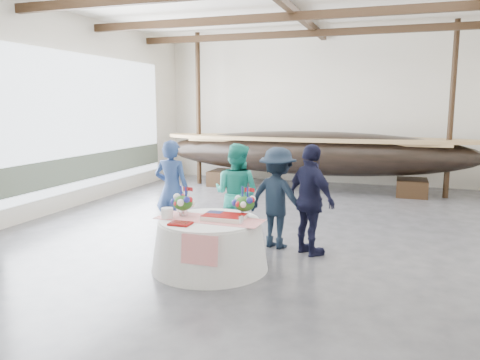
% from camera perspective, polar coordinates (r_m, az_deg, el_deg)
% --- Properties ---
extents(floor, '(10.00, 12.00, 0.01)m').
position_cam_1_polar(floor, '(9.22, 3.91, -6.01)').
color(floor, '#3D3D42').
rests_on(floor, ground).
extents(wall_back, '(10.00, 0.02, 4.50)m').
position_cam_1_polar(wall_back, '(14.78, 10.03, 8.44)').
color(wall_back, silver).
rests_on(wall_back, ground).
extents(wall_front, '(10.00, 0.02, 4.50)m').
position_cam_1_polar(wall_front, '(3.45, -22.23, 5.74)').
color(wall_front, silver).
rests_on(wall_front, ground).
extents(wall_left, '(0.02, 12.00, 4.50)m').
position_cam_1_polar(wall_left, '(11.25, -21.64, 7.73)').
color(wall_left, silver).
rests_on(wall_left, ground).
extents(pavilion_structure, '(9.80, 11.76, 4.50)m').
position_cam_1_polar(pavilion_structure, '(9.78, 5.41, 18.51)').
color(pavilion_structure, black).
rests_on(pavilion_structure, ground).
extents(open_bay, '(0.03, 7.00, 3.20)m').
position_cam_1_polar(open_bay, '(12.02, -18.25, 5.94)').
color(open_bay, silver).
rests_on(open_bay, ground).
extents(longboat_display, '(8.91, 1.78, 1.67)m').
position_cam_1_polar(longboat_display, '(13.35, 8.86, 3.31)').
color(longboat_display, black).
rests_on(longboat_display, ground).
extents(banquet_table, '(1.73, 1.73, 0.75)m').
position_cam_1_polar(banquet_table, '(7.01, -3.70, -7.76)').
color(banquet_table, silver).
rests_on(banquet_table, ground).
extents(tabletop_items, '(1.62, 0.99, 0.40)m').
position_cam_1_polar(tabletop_items, '(7.01, -3.63, -3.35)').
color(tabletop_items, red).
rests_on(tabletop_items, banquet_table).
extents(guest_woman_blue, '(0.66, 0.44, 1.79)m').
position_cam_1_polar(guest_woman_blue, '(8.51, -8.31, -1.16)').
color(guest_woman_blue, navy).
rests_on(guest_woman_blue, ground).
extents(guest_woman_teal, '(0.95, 0.79, 1.75)m').
position_cam_1_polar(guest_woman_teal, '(8.17, -0.44, -1.66)').
color(guest_woman_teal, teal).
rests_on(guest_woman_teal, ground).
extents(guest_man_left, '(1.24, 0.94, 1.71)m').
position_cam_1_polar(guest_man_left, '(7.93, 4.60, -2.18)').
color(guest_man_left, black).
rests_on(guest_man_left, ground).
extents(guest_man_right, '(1.09, 1.01, 1.80)m').
position_cam_1_polar(guest_man_right, '(7.58, 8.61, -2.44)').
color(guest_man_right, black).
rests_on(guest_man_right, ground).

